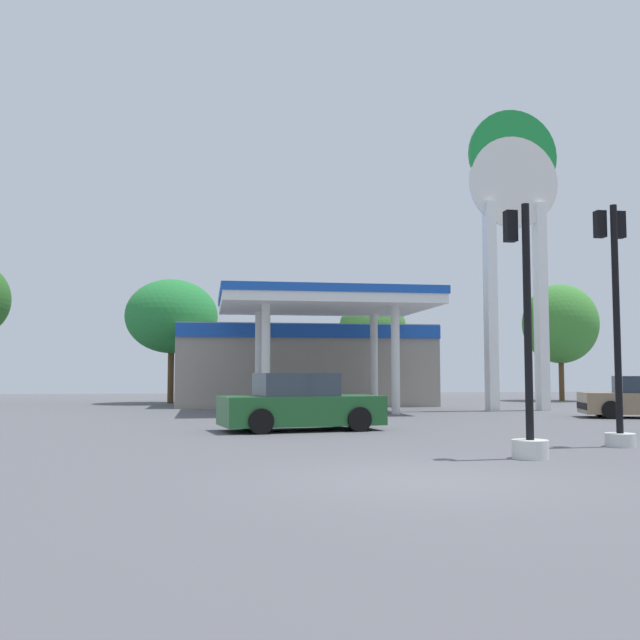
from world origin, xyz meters
name	(u,v)px	position (x,y,z in m)	size (l,w,h in m)	color
ground_plane	(425,479)	(0.00, 0.00, 0.00)	(90.00, 90.00, 0.00)	#56565B
gas_station	(305,359)	(1.45, 23.44, 2.16)	(11.76, 12.36, 4.67)	gray
station_pole_sign	(514,219)	(9.35, 17.75, 7.85)	(3.80, 0.56, 12.41)	white
car_0	(300,404)	(-0.64, 9.03, 0.68)	(4.45, 2.45, 1.51)	black
traffic_signal_1	(616,339)	(5.34, 3.88, 2.22)	(0.65, 0.66, 5.05)	silver
traffic_signal_2	(527,376)	(2.56, 2.17, 1.46)	(0.65, 0.68, 4.57)	silver
tree_1	(172,316)	(-4.87, 27.20, 4.38)	(4.64, 4.64, 6.26)	brown
tree_2	(373,327)	(5.84, 28.46, 4.05)	(3.61, 3.61, 5.60)	brown
tree_3	(560,324)	(16.19, 27.30, 4.23)	(4.10, 4.10, 6.42)	brown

